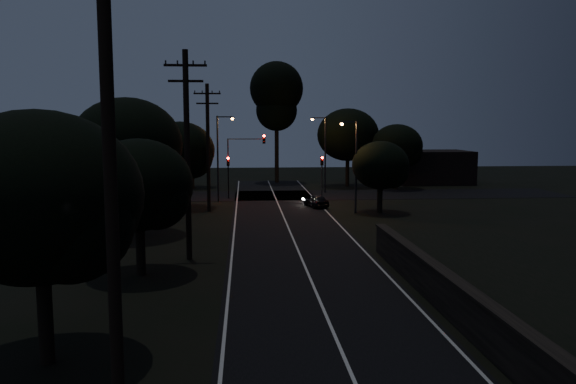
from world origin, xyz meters
TOP-DOWN VIEW (x-y plane):
  - ground at (0.00, 0.00)m, footprint 160.00×160.00m
  - road_surface at (0.00, 31.12)m, footprint 60.00×70.00m
  - retaining_wall at (7.74, 3.00)m, footprint 6.93×26.00m
  - utility_pole_near at (-6.00, -2.00)m, footprint 2.20×0.30m
  - utility_pole_mid at (-6.00, 15.00)m, footprint 2.20×0.30m
  - utility_pole_far at (-6.00, 32.00)m, footprint 2.20×0.30m
  - tree_left_a at (-8.79, 1.88)m, footprint 6.02×6.02m
  - tree_left_b at (-7.82, 11.90)m, footprint 5.14×5.14m
  - tree_left_c at (-10.25, 21.86)m, footprint 7.05×7.05m
  - tree_left_d at (-8.29, 33.88)m, footprint 5.88×5.88m
  - tree_far_nw at (-8.82, 49.89)m, footprint 5.21×5.21m
  - tree_far_w at (-13.78, 45.88)m, footprint 6.12×6.12m
  - tree_far_ne at (9.25, 49.85)m, footprint 7.17×7.17m
  - tree_far_e at (14.20, 46.88)m, footprint 5.72×5.72m
  - tree_right_a at (8.16, 29.91)m, footprint 4.62×4.62m
  - tall_pine at (1.00, 55.00)m, footprint 6.56×6.56m
  - building_left at (-20.00, 52.00)m, footprint 10.00×8.00m
  - building_right at (20.00, 53.00)m, footprint 9.00×7.00m
  - signal_left at (-4.60, 39.99)m, footprint 0.28×0.35m
  - signal_right at (4.60, 39.99)m, footprint 0.28×0.35m
  - signal_mast at (-2.91, 39.99)m, footprint 3.70×0.35m
  - streetlight_a at (-5.31, 38.00)m, footprint 1.66×0.26m
  - streetlight_b at (5.31, 44.00)m, footprint 1.66×0.26m
  - streetlight_c at (5.83, 30.00)m, footprint 1.46×0.26m
  - car at (3.20, 33.48)m, footprint 2.15×3.50m

SIDE VIEW (x-z plane):
  - ground at x=0.00m, z-range 0.00..0.00m
  - road_surface at x=0.00m, z-range 0.00..0.03m
  - car at x=3.20m, z-range 0.00..1.11m
  - retaining_wall at x=7.74m, z-range -0.18..1.42m
  - building_right at x=20.00m, z-range 0.00..4.00m
  - building_left at x=-20.00m, z-range 0.00..4.40m
  - signal_left at x=-4.60m, z-range 0.79..4.89m
  - signal_right at x=4.60m, z-range 0.79..4.89m
  - tree_right_a at x=8.16m, z-range 0.87..6.74m
  - tree_left_b at x=-7.82m, z-range 0.97..7.50m
  - tree_far_nw at x=-8.82m, z-range 0.97..7.57m
  - signal_mast at x=-2.91m, z-range 1.21..7.46m
  - streetlight_c at x=5.83m, z-range 0.60..8.10m
  - streetlight_a at x=-5.31m, z-range 0.64..8.64m
  - streetlight_b at x=5.31m, z-range 0.64..8.64m
  - tree_far_e at x=14.20m, z-range 1.07..8.33m
  - tree_left_d at x=-8.29m, z-range 1.10..8.56m
  - tree_left_a at x=-8.79m, z-range 1.12..8.73m
  - tree_far_w at x=-13.78m, z-range 1.17..8.97m
  - utility_pole_far at x=-6.00m, z-range 0.23..10.73m
  - utility_pole_mid at x=-6.00m, z-range 0.24..11.24m
  - tree_left_c at x=-10.25m, z-range 1.31..10.22m
  - tree_far_ne at x=9.25m, z-range 1.34..10.41m
  - utility_pole_near at x=-6.00m, z-range 0.25..12.25m
  - tall_pine at x=1.00m, z-range 3.29..18.20m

